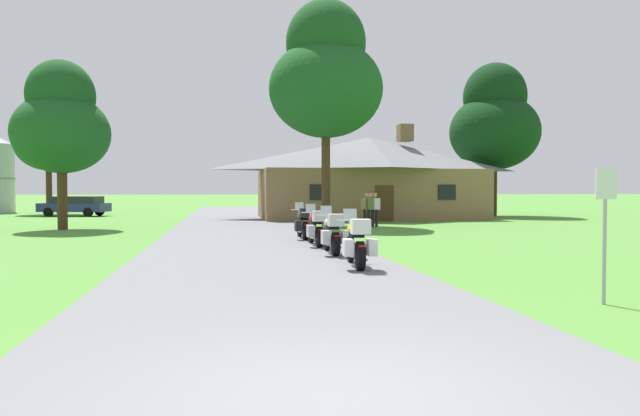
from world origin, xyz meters
The scene contains 16 objects.
ground_plane centered at (0.00, 20.00, 0.00)m, with size 500.00×500.00×0.00m, color #4C8433.
asphalt_driveway centered at (0.00, 18.00, 0.03)m, with size 6.40×80.00×0.06m, color slate.
motorcycle_yellow_nearest_to_camera centered at (2.05, 7.81, 0.61)m, with size 0.81×2.08×1.30m.
motorcycle_silver_second_in_row centered at (2.03, 10.54, 0.61)m, with size 0.73×2.08×1.30m.
motorcycle_red_third_in_row centered at (1.98, 12.89, 0.61)m, with size 0.73×2.08×1.30m.
motorcycle_green_farthest_in_row centered at (1.94, 15.50, 0.61)m, with size 0.72×2.08×1.30m.
stone_lodge centered at (8.37, 30.78, 2.68)m, with size 14.52×7.75×6.11m.
bystander_olive_shirt_near_lodge centered at (6.34, 22.64, 0.93)m, with size 0.55×0.25×1.67m.
bystander_tan_shirt_beside_signpost centered at (6.34, 23.44, 0.93)m, with size 0.53×0.31×1.67m.
bystander_white_shirt_by_tree centered at (6.56, 22.65, 0.95)m, with size 0.54×0.28×1.69m.
metal_signpost_roadside centered at (4.98, 3.40, 1.35)m, with size 0.36×0.06×2.14m.
tree_by_lodge_front centered at (4.25, 23.58, 7.59)m, with size 5.75×5.75×11.37m.
tree_right_of_lodge centered at (18.00, 32.61, 6.66)m, with size 6.24×6.24×10.76m.
tree_left_far centered at (-13.97, 41.49, 6.01)m, with size 4.94×4.94×9.26m.
tree_left_near centered at (-8.18, 23.06, 4.93)m, with size 4.32×4.32×7.78m.
parked_navy_suv_far_left centered at (-11.13, 37.53, 0.78)m, with size 4.91×2.92×1.40m.
Camera 1 is at (-0.94, -4.53, 1.79)m, focal length 31.68 mm.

